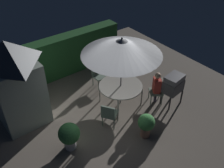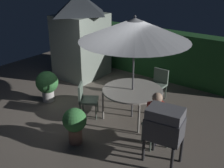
{
  "view_description": "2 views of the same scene",
  "coord_description": "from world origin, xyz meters",
  "px_view_note": "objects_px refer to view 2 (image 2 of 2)",
  "views": [
    {
      "loc": [
        -3.62,
        -4.93,
        6.07
      ],
      "look_at": [
        0.42,
        0.39,
        1.14
      ],
      "focal_mm": 40.5,
      "sensor_mm": 36.0,
      "label": 1
    },
    {
      "loc": [
        4.24,
        -4.75,
        3.62
      ],
      "look_at": [
        0.45,
        0.22,
        0.92
      ],
      "focal_mm": 43.34,
      "sensor_mm": 36.0,
      "label": 2
    }
  ],
  "objects_px": {
    "bbq_grill": "(164,125)",
    "person_in_red": "(156,113)",
    "chair_near_shed": "(157,126)",
    "potted_plant_by_shed": "(47,84)",
    "garden_shed": "(81,35)",
    "chair_toward_hedge": "(86,98)",
    "potted_plant_by_grill": "(75,123)",
    "patio_table": "(133,91)",
    "chair_far_side": "(159,82)",
    "patio_umbrella": "(135,29)"
  },
  "relations": [
    {
      "from": "bbq_grill",
      "to": "person_in_red",
      "type": "distance_m",
      "value": 0.57
    },
    {
      "from": "chair_near_shed",
      "to": "potted_plant_by_shed",
      "type": "xyz_separation_m",
      "value": [
        -3.61,
        0.06,
        0.02
      ]
    },
    {
      "from": "potted_plant_by_shed",
      "to": "garden_shed",
      "type": "bearing_deg",
      "value": 106.23
    },
    {
      "from": "chair_toward_hedge",
      "to": "potted_plant_by_grill",
      "type": "height_order",
      "value": "chair_toward_hedge"
    },
    {
      "from": "chair_toward_hedge",
      "to": "potted_plant_by_shed",
      "type": "xyz_separation_m",
      "value": [
        -1.47,
        -0.03,
        0.02
      ]
    },
    {
      "from": "garden_shed",
      "to": "chair_toward_hedge",
      "type": "height_order",
      "value": "garden_shed"
    },
    {
      "from": "patio_table",
      "to": "potted_plant_by_shed",
      "type": "xyz_separation_m",
      "value": [
        -2.47,
        -0.7,
        -0.2
      ]
    },
    {
      "from": "bbq_grill",
      "to": "chair_far_side",
      "type": "height_order",
      "value": "bbq_grill"
    },
    {
      "from": "bbq_grill",
      "to": "garden_shed",
      "type": "bearing_deg",
      "value": 150.69
    },
    {
      "from": "potted_plant_by_grill",
      "to": "bbq_grill",
      "type": "bearing_deg",
      "value": 18.08
    },
    {
      "from": "patio_table",
      "to": "chair_far_side",
      "type": "height_order",
      "value": "chair_far_side"
    },
    {
      "from": "patio_table",
      "to": "bbq_grill",
      "type": "relative_size",
      "value": 1.28
    },
    {
      "from": "patio_umbrella",
      "to": "chair_far_side",
      "type": "relative_size",
      "value": 2.93
    },
    {
      "from": "patio_umbrella",
      "to": "chair_near_shed",
      "type": "relative_size",
      "value": 2.93
    },
    {
      "from": "chair_toward_hedge",
      "to": "potted_plant_by_shed",
      "type": "bearing_deg",
      "value": -178.87
    },
    {
      "from": "potted_plant_by_shed",
      "to": "patio_umbrella",
      "type": "bearing_deg",
      "value": 15.82
    },
    {
      "from": "patio_table",
      "to": "chair_toward_hedge",
      "type": "height_order",
      "value": "chair_toward_hedge"
    },
    {
      "from": "patio_umbrella",
      "to": "potted_plant_by_grill",
      "type": "distance_m",
      "value": 2.51
    },
    {
      "from": "patio_umbrella",
      "to": "person_in_red",
      "type": "xyz_separation_m",
      "value": [
        1.06,
        -0.71,
        -1.52
      ]
    },
    {
      "from": "patio_table",
      "to": "potted_plant_by_grill",
      "type": "bearing_deg",
      "value": -102.22
    },
    {
      "from": "chair_near_shed",
      "to": "potted_plant_by_shed",
      "type": "bearing_deg",
      "value": 179.09
    },
    {
      "from": "chair_far_side",
      "to": "person_in_red",
      "type": "bearing_deg",
      "value": -63.39
    },
    {
      "from": "garden_shed",
      "to": "bbq_grill",
      "type": "xyz_separation_m",
      "value": [
        4.56,
        -2.56,
        -0.63
      ]
    },
    {
      "from": "chair_far_side",
      "to": "chair_toward_hedge",
      "type": "relative_size",
      "value": 1.0
    },
    {
      "from": "garden_shed",
      "to": "patio_umbrella",
      "type": "xyz_separation_m",
      "value": [
        3.1,
        -1.44,
        0.84
      ]
    },
    {
      "from": "potted_plant_by_grill",
      "to": "chair_near_shed",
      "type": "bearing_deg",
      "value": 32.41
    },
    {
      "from": "garden_shed",
      "to": "patio_table",
      "type": "bearing_deg",
      "value": -24.96
    },
    {
      "from": "chair_far_side",
      "to": "person_in_red",
      "type": "relative_size",
      "value": 0.71
    },
    {
      "from": "bbq_grill",
      "to": "potted_plant_by_shed",
      "type": "distance_m",
      "value": 3.97
    },
    {
      "from": "patio_table",
      "to": "chair_toward_hedge",
      "type": "relative_size",
      "value": 1.7
    },
    {
      "from": "chair_near_shed",
      "to": "potted_plant_by_grill",
      "type": "xyz_separation_m",
      "value": [
        -1.51,
        -0.96,
        -0.01
      ]
    },
    {
      "from": "chair_near_shed",
      "to": "garden_shed",
      "type": "bearing_deg",
      "value": 152.53
    },
    {
      "from": "garden_shed",
      "to": "bbq_grill",
      "type": "bearing_deg",
      "value": -29.31
    },
    {
      "from": "chair_toward_hedge",
      "to": "person_in_red",
      "type": "bearing_deg",
      "value": -1.07
    },
    {
      "from": "garden_shed",
      "to": "patio_umbrella",
      "type": "relative_size",
      "value": 1.1
    },
    {
      "from": "chair_near_shed",
      "to": "chair_far_side",
      "type": "relative_size",
      "value": 1.0
    },
    {
      "from": "potted_plant_by_shed",
      "to": "chair_near_shed",
      "type": "bearing_deg",
      "value": -0.91
    },
    {
      "from": "chair_toward_hedge",
      "to": "potted_plant_by_shed",
      "type": "height_order",
      "value": "potted_plant_by_shed"
    },
    {
      "from": "bbq_grill",
      "to": "chair_far_side",
      "type": "distance_m",
      "value": 2.92
    },
    {
      "from": "bbq_grill",
      "to": "person_in_red",
      "type": "xyz_separation_m",
      "value": [
        -0.4,
        0.41,
        -0.06
      ]
    },
    {
      "from": "patio_umbrella",
      "to": "bbq_grill",
      "type": "distance_m",
      "value": 2.35
    },
    {
      "from": "chair_near_shed",
      "to": "potted_plant_by_grill",
      "type": "height_order",
      "value": "chair_near_shed"
    },
    {
      "from": "chair_near_shed",
      "to": "chair_toward_hedge",
      "type": "xyz_separation_m",
      "value": [
        -2.14,
        0.09,
        0.0
      ]
    },
    {
      "from": "patio_table",
      "to": "potted_plant_by_shed",
      "type": "distance_m",
      "value": 2.58
    },
    {
      "from": "patio_umbrella",
      "to": "bbq_grill",
      "type": "height_order",
      "value": "patio_umbrella"
    },
    {
      "from": "chair_near_shed",
      "to": "person_in_red",
      "type": "bearing_deg",
      "value": 146.25
    },
    {
      "from": "garden_shed",
      "to": "patio_umbrella",
      "type": "height_order",
      "value": "garden_shed"
    },
    {
      "from": "chair_near_shed",
      "to": "potted_plant_by_shed",
      "type": "height_order",
      "value": "potted_plant_by_shed"
    },
    {
      "from": "chair_near_shed",
      "to": "chair_toward_hedge",
      "type": "height_order",
      "value": "same"
    },
    {
      "from": "chair_far_side",
      "to": "potted_plant_by_grill",
      "type": "height_order",
      "value": "chair_far_side"
    }
  ]
}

